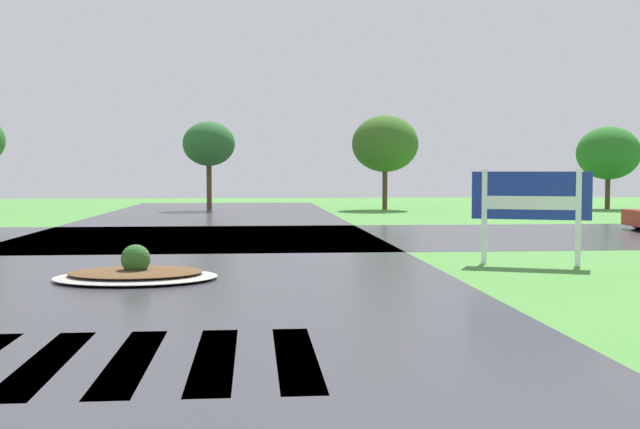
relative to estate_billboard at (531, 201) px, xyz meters
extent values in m
cube|color=#35353A|center=(-7.91, -3.68, -1.42)|extent=(11.39, 80.00, 0.01)
cube|color=#35353A|center=(-7.91, 8.02, -1.42)|extent=(90.00, 10.25, 0.01)
cube|color=white|center=(-8.36, -8.11, -1.42)|extent=(0.45, 3.06, 0.01)
cube|color=white|center=(-7.46, -8.11, -1.42)|extent=(0.45, 3.06, 0.01)
cube|color=white|center=(-6.56, -8.11, -1.42)|extent=(0.45, 3.06, 0.01)
cube|color=white|center=(-5.66, -8.11, -1.42)|extent=(0.45, 3.06, 0.01)
cube|color=white|center=(0.93, -0.37, -0.37)|extent=(0.16, 0.16, 2.12)
cube|color=white|center=(-0.93, 0.37, -0.37)|extent=(0.16, 0.16, 2.12)
cube|color=navy|center=(0.00, 0.00, 0.11)|extent=(2.42, 1.02, 1.06)
cube|color=white|center=(0.00, 0.00, -0.05)|extent=(1.85, 0.80, 0.30)
ellipsoid|color=#9E9B93|center=(-8.37, -1.70, -1.37)|extent=(3.10, 2.37, 0.12)
ellipsoid|color=brown|center=(-8.37, -1.70, -1.28)|extent=(2.55, 1.94, 0.10)
sphere|color=#2D6023|center=(-8.37, -1.70, -1.03)|extent=(0.56, 0.56, 0.56)
cylinder|color=black|center=(7.93, 10.39, -1.11)|extent=(0.66, 0.28, 0.64)
cylinder|color=#4C3823|center=(-8.54, 25.84, -0.11)|extent=(0.28, 0.28, 2.64)
ellipsoid|color=#275D2A|center=(-8.54, 25.84, 2.21)|extent=(2.84, 2.84, 2.41)
cylinder|color=#4C3823|center=(1.19, 25.91, -0.24)|extent=(0.28, 0.28, 2.37)
ellipsoid|color=#36611F|center=(1.19, 25.91, 2.24)|extent=(3.70, 3.70, 3.14)
cylinder|color=#4C3823|center=(13.90, 25.50, -0.46)|extent=(0.28, 0.28, 1.93)
ellipsoid|color=#266822|center=(13.90, 25.50, 1.74)|extent=(3.53, 3.53, 3.00)
camera|label=1|loc=(-6.12, -16.54, 0.61)|focal=43.21mm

